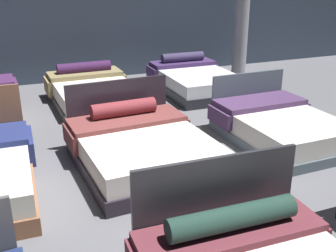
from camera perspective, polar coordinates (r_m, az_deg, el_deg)
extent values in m
cube|color=#5B5B60|center=(5.30, -2.82, -6.64)|extent=(18.00, 18.00, 0.02)
cube|color=#333D4C|center=(9.78, -13.86, 16.27)|extent=(18.00, 0.06, 3.50)
cube|color=#28292D|center=(3.62, 6.73, -11.55)|extent=(1.50, 0.10, 1.01)
cube|color=brown|center=(3.45, 8.75, -14.35)|extent=(1.59, 0.54, 0.06)
cube|color=brown|center=(3.95, 19.11, -13.65)|extent=(0.08, 0.48, 0.31)
cylinder|color=#213D34|center=(3.36, 9.03, -12.59)|extent=(1.11, 0.24, 0.20)
cube|color=navy|center=(5.63, -18.72, -2.58)|extent=(0.10, 0.71, 0.31)
cube|color=black|center=(5.40, -3.48, -4.89)|extent=(1.72, 2.01, 0.19)
cube|color=silver|center=(5.31, -3.53, -2.73)|extent=(1.65, 1.95, 0.26)
cube|color=black|center=(6.10, -6.96, 2.04)|extent=(1.54, 0.11, 0.97)
cube|color=brown|center=(5.78, -5.81, 0.91)|extent=(1.64, 0.73, 0.06)
cube|color=brown|center=(5.64, -13.57, -1.81)|extent=(0.09, 0.66, 0.25)
cube|color=brown|center=(6.13, 1.42, 0.64)|extent=(0.09, 0.66, 0.25)
cylinder|color=maroon|center=(5.85, -6.26, 2.47)|extent=(0.95, 0.26, 0.22)
cube|color=#4B5860|center=(6.39, 15.61, -1.64)|extent=(1.46, 1.94, 0.15)
cube|color=silver|center=(6.32, 15.80, 0.15)|extent=(1.40, 1.88, 0.28)
cube|color=#4B5860|center=(7.00, 11.08, 3.87)|extent=(1.36, 0.06, 0.88)
cube|color=#483055|center=(6.72, 12.74, 3.31)|extent=(1.43, 0.65, 0.08)
cube|color=#483055|center=(6.38, 7.25, 1.22)|extent=(0.09, 0.64, 0.24)
cube|color=#483055|center=(7.21, 17.40, 2.72)|extent=(0.09, 0.64, 0.24)
cube|color=#47234E|center=(8.58, -20.61, 5.13)|extent=(0.09, 0.76, 0.24)
cube|color=#353434|center=(8.11, -10.37, 3.59)|extent=(1.53, 2.03, 0.15)
cube|color=silver|center=(8.06, -10.46, 5.01)|extent=(1.47, 1.97, 0.27)
cube|color=olive|center=(8.63, -11.59, 7.20)|extent=(1.48, 0.67, 0.09)
cube|color=olive|center=(8.55, -16.46, 5.30)|extent=(0.10, 0.64, 0.30)
cube|color=olive|center=(8.86, -6.70, 6.54)|extent=(0.10, 0.64, 0.30)
cylinder|color=#3D1C47|center=(8.63, -11.70, 8.02)|extent=(1.10, 0.25, 0.23)
cube|color=black|center=(8.77, 4.01, 5.35)|extent=(1.49, 2.17, 0.20)
cube|color=silver|center=(8.72, 4.05, 6.76)|extent=(1.42, 2.11, 0.25)
cube|color=#3C2755|center=(9.35, 2.05, 8.81)|extent=(1.44, 0.59, 0.08)
cube|color=#3C2755|center=(9.12, -2.26, 7.46)|extent=(0.09, 0.57, 0.24)
cube|color=#3C2755|center=(9.70, 6.08, 8.18)|extent=(0.09, 0.57, 0.24)
cylinder|color=#3C3254|center=(9.32, 2.06, 9.62)|extent=(0.99, 0.22, 0.21)
cylinder|color=#99999E|center=(10.41, 10.43, 16.76)|extent=(0.35, 0.35, 3.50)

